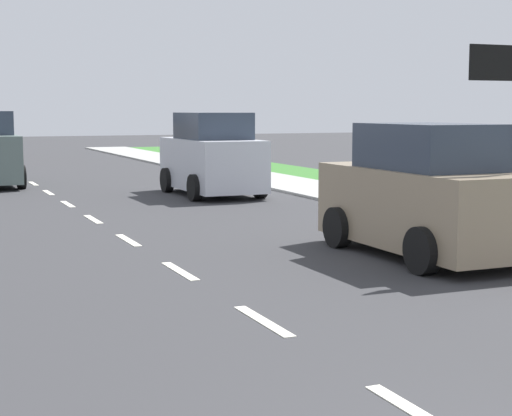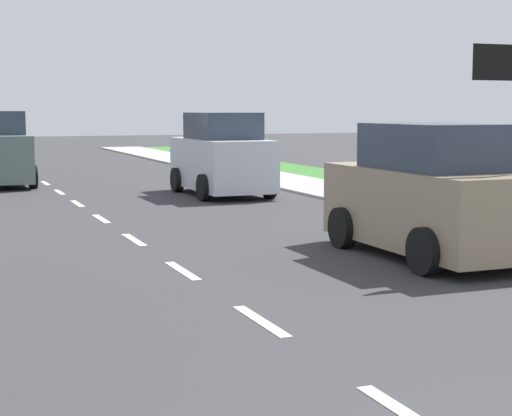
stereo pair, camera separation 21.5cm
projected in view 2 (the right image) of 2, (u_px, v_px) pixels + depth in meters
ground_plane at (58, 191)px, 23.06m from camera, size 96.00×96.00×0.00m
lane_center_line at (39, 179)px, 26.94m from camera, size 0.14×46.40×0.01m
car_parked_curbside at (429, 196)px, 12.72m from camera, size 1.92×3.97×2.08m
car_parked_far at (222, 157)px, 21.96m from camera, size 2.01×3.91×2.21m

